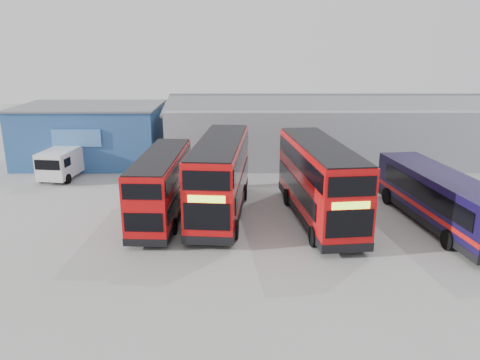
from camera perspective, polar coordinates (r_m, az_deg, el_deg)
ground_plane at (r=25.36m, az=2.02°, el=-7.73°), size 120.00×120.00×0.00m
office_block at (r=43.83m, az=-17.57°, el=5.41°), size 12.30×8.32×5.12m
maintenance_shed at (r=44.73m, az=11.44°, el=6.09°), size 30.50×12.00×5.89m
double_decker_left at (r=28.49m, az=-9.52°, el=-0.88°), size 2.72×9.65×4.04m
double_decker_centre at (r=28.83m, az=-2.42°, el=0.26°), size 3.64×11.36×4.73m
double_decker_right at (r=28.28m, az=9.61°, el=-0.31°), size 3.86×11.33×4.70m
single_decker_blue at (r=29.58m, az=23.19°, el=-2.30°), size 4.12×11.76×3.13m
panel_van at (r=39.79m, az=-20.58°, el=2.21°), size 2.84×5.63×2.37m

